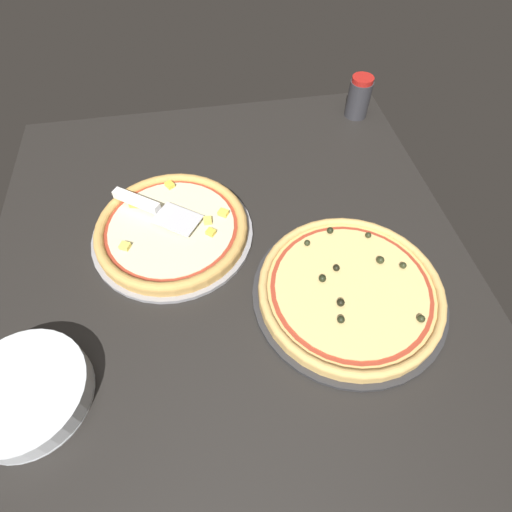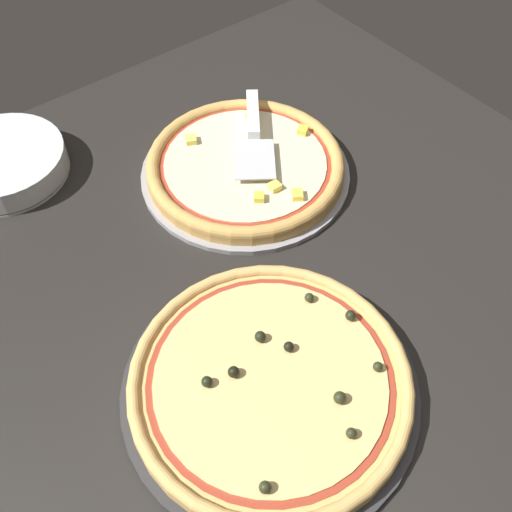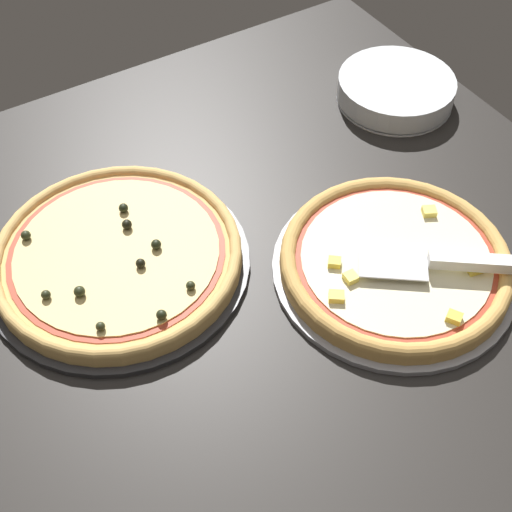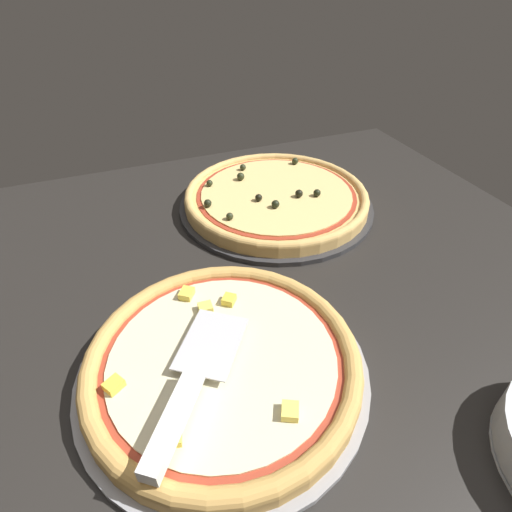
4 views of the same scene
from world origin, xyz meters
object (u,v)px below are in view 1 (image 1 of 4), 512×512
Objects in this scene: pizza_front at (172,228)px; pizza_back at (350,290)px; serving_spatula at (146,205)px; parmesan_shaker at (359,97)px; plate_stack at (26,393)px.

pizza_back reaches higher than pizza_front.
serving_spatula is 71.89cm from parmesan_shaker.
pizza_front is 43.87cm from plate_stack.
parmesan_shaker is (-39.35, 58.32, 3.55)cm from pizza_front.
serving_spatula reaches higher than pizza_front.
serving_spatula reaches higher than pizza_back.
pizza_back is at bearing 99.61° from plate_stack.
serving_spatula is at bearing -62.38° from parmesan_shaker.
parmesan_shaker is (-62.81, 22.13, 3.44)cm from pizza_back.
parmesan_shaker is (-73.58, 85.75, 3.62)cm from plate_stack.
plate_stack is (10.78, -63.62, -0.18)cm from pizza_back.
serving_spatula is at bearing -125.35° from pizza_back.
pizza_back is 1.83× the size of serving_spatula.
pizza_back is 64.53cm from plate_stack.
pizza_back is 51.02cm from serving_spatula.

